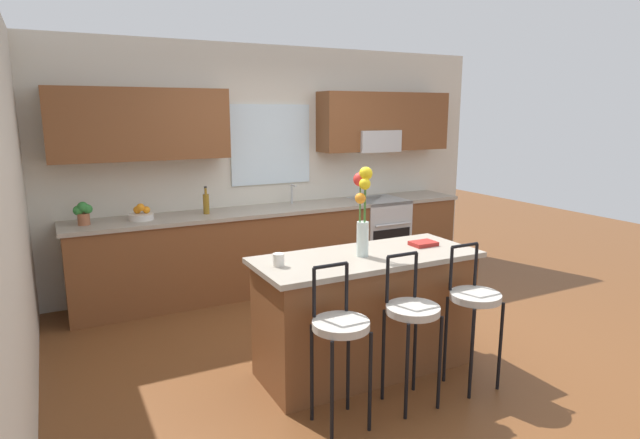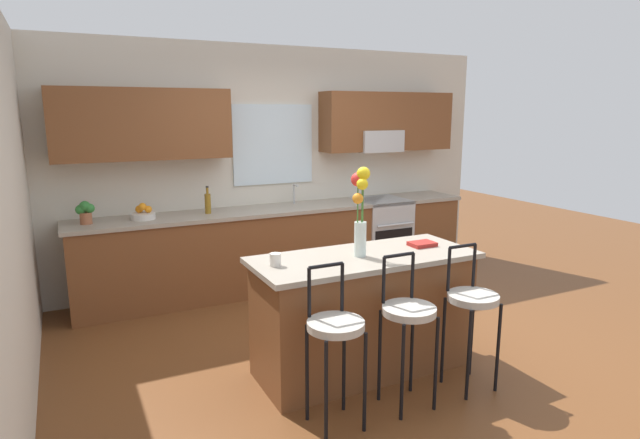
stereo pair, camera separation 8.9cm
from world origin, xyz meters
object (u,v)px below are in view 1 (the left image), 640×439
object	(u,v)px
oven_range	(378,235)
bar_stool_near	(340,332)
potted_plant_small	(83,212)
kitchen_island	(366,312)
flower_vase	(363,205)
mug_ceramic	(279,260)
bar_stool_far	(474,303)
cookbook	(423,244)
bar_stool_middle	(412,316)
fruit_bowl_oranges	(141,215)
bottle_olive_oil	(206,203)

from	to	relation	value
oven_range	bar_stool_near	bearing A→B (deg)	-127.48
potted_plant_small	kitchen_island	bearing A→B (deg)	-49.64
flower_vase	mug_ceramic	bearing A→B (deg)	176.62
bar_stool_far	potted_plant_small	world-z (taller)	potted_plant_small
kitchen_island	bar_stool_near	xyz separation A→B (m)	(-0.55, -0.57, 0.17)
cookbook	potted_plant_small	xyz separation A→B (m)	(-2.37, 2.10, 0.11)
flower_vase	potted_plant_small	bearing A→B (deg)	129.56
oven_range	bar_stool_middle	world-z (taller)	bar_stool_middle
cookbook	mug_ceramic	bearing A→B (deg)	179.84
bar_stool_near	flower_vase	bearing A→B (deg)	48.35
mug_ceramic	potted_plant_small	world-z (taller)	potted_plant_small
bar_stool_far	potted_plant_small	xyz separation A→B (m)	(-2.36, 2.70, 0.41)
bar_stool_far	flower_vase	size ratio (longest dim) A/B	1.57
kitchen_island	bar_stool_near	distance (m)	0.81
bar_stool_near	cookbook	bearing A→B (deg)	28.56
mug_ceramic	cookbook	size ratio (longest dim) A/B	0.45
bar_stool_middle	fruit_bowl_oranges	size ratio (longest dim) A/B	4.34
bar_stool_far	mug_ceramic	distance (m)	1.43
bar_stool_far	flower_vase	xyz separation A→B (m)	(-0.60, 0.57, 0.67)
fruit_bowl_oranges	potted_plant_small	xyz separation A→B (m)	(-0.52, -0.00, 0.07)
fruit_bowl_oranges	potted_plant_small	world-z (taller)	potted_plant_small
bar_stool_middle	flower_vase	distance (m)	0.88
oven_range	kitchen_island	xyz separation A→B (m)	(-1.50, -2.11, 0.00)
oven_range	cookbook	world-z (taller)	cookbook
bottle_olive_oil	potted_plant_small	xyz separation A→B (m)	(-1.18, 0.00, 0.01)
mug_ceramic	oven_range	bearing A→B (deg)	43.23
bar_stool_near	bottle_olive_oil	bearing A→B (deg)	91.77
bar_stool_middle	fruit_bowl_oranges	bearing A→B (deg)	115.46
mug_ceramic	bottle_olive_oil	size ratio (longest dim) A/B	0.31
oven_range	kitchen_island	size ratio (longest dim) A/B	0.54
bottle_olive_oil	cookbook	bearing A→B (deg)	-60.55
oven_range	bottle_olive_oil	world-z (taller)	bottle_olive_oil
oven_range	potted_plant_small	distance (m)	3.37
bottle_olive_oil	kitchen_island	bearing A→B (deg)	-73.45
oven_range	flower_vase	bearing A→B (deg)	-126.28
bar_stool_middle	bottle_olive_oil	distance (m)	2.80
bar_stool_near	kitchen_island	bearing A→B (deg)	46.02
bar_stool_near	bottle_olive_oil	xyz separation A→B (m)	(-0.08, 2.70, 0.40)
flower_vase	oven_range	bearing A→B (deg)	53.72
kitchen_island	fruit_bowl_oranges	distance (m)	2.55
mug_ceramic	bottle_olive_oil	distance (m)	2.10
oven_range	bar_stool_middle	bearing A→B (deg)	-119.31
oven_range	fruit_bowl_oranges	world-z (taller)	fruit_bowl_oranges
cookbook	potted_plant_small	world-z (taller)	potted_plant_small
mug_ceramic	kitchen_island	bearing A→B (deg)	-2.79
bar_stool_middle	bar_stool_far	xyz separation A→B (m)	(0.55, 0.00, 0.00)
kitchen_island	bar_stool_near	size ratio (longest dim) A/B	1.65
oven_range	mug_ceramic	world-z (taller)	mug_ceramic
kitchen_island	mug_ceramic	distance (m)	0.86
bar_stool_middle	bottle_olive_oil	xyz separation A→B (m)	(-0.63, 2.70, 0.40)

